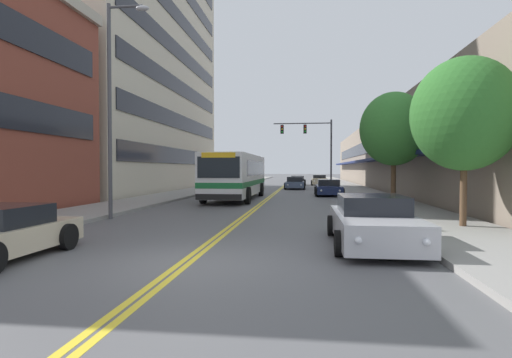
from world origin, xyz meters
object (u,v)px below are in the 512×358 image
car_red_parked_left_near (235,183)px  traffic_signal_mast (312,140)px  fire_hydrant (398,210)px  car_beige_parked_right_far (319,180)px  street_tree_right_mid (394,129)px  car_slate_blue_moving_lead (295,183)px  street_lamp_left_near (114,95)px  street_tree_right_near (464,114)px  city_bus (237,174)px  car_black_moving_second (298,181)px  car_silver_parked_right_foreground (373,222)px  car_navy_parked_right_mid (329,188)px

car_red_parked_left_near → traffic_signal_mast: 9.48m
car_red_parked_left_near → fire_hydrant: size_ratio=6.38×
car_red_parked_left_near → car_beige_parked_right_far: size_ratio=1.13×
car_beige_parked_right_far → fire_hydrant: bearing=-87.3°
street_tree_right_mid → car_beige_parked_right_far: bearing=96.0°
fire_hydrant → car_slate_blue_moving_lead: bearing=99.8°
traffic_signal_mast → street_lamp_left_near: bearing=-107.2°
traffic_signal_mast → street_tree_right_near: traffic_signal_mast is taller
city_bus → street_tree_right_near: size_ratio=2.06×
street_lamp_left_near → car_slate_blue_moving_lead: bearing=75.5°
car_beige_parked_right_far → car_slate_blue_moving_lead: (-2.79, -10.27, -0.03)m
city_bus → car_black_moving_second: 24.48m
car_silver_parked_right_foreground → car_navy_parked_right_mid: 20.51m
car_navy_parked_right_mid → fire_hydrant: size_ratio=6.41×
street_lamp_left_near → street_tree_right_near: street_lamp_left_near is taller
car_beige_parked_right_far → street_tree_right_mid: 29.19m
street_tree_right_near → street_tree_right_mid: size_ratio=0.92×
street_lamp_left_near → fire_hydrant: bearing=-0.9°
car_black_moving_second → street_tree_right_mid: size_ratio=0.77×
car_slate_blue_moving_lead → street_lamp_left_near: (-6.59, -25.49, 4.46)m
city_bus → car_beige_parked_right_far: bearing=75.3°
car_slate_blue_moving_lead → street_tree_right_mid: bearing=-72.6°
traffic_signal_mast → car_navy_parked_right_mid: bearing=-84.1°
car_red_parked_left_near → car_navy_parked_right_mid: (8.67, -7.22, -0.06)m
city_bus → car_beige_parked_right_far: size_ratio=2.69×
street_lamp_left_near → street_tree_right_mid: 14.22m
car_slate_blue_moving_lead → car_beige_parked_right_far: bearing=74.8°
car_navy_parked_right_mid → street_lamp_left_near: (-9.44, -16.09, 4.47)m
car_beige_parked_right_far → street_tree_right_mid: (3.00, -28.81, 3.58)m
street_tree_right_near → fire_hydrant: street_tree_right_near is taller
car_silver_parked_right_foreground → car_navy_parked_right_mid: car_silver_parked_right_foreground is taller
car_slate_blue_moving_lead → street_lamp_left_near: street_lamp_left_near is taller
car_black_moving_second → street_lamp_left_near: (-6.63, -35.68, 4.48)m
car_slate_blue_moving_lead → street_lamp_left_near: bearing=-104.5°
street_lamp_left_near → fire_hydrant: 11.93m
street_tree_right_near → car_slate_blue_moving_lead: bearing=103.2°
car_beige_parked_right_far → car_silver_parked_right_foreground: bearing=-89.9°
car_beige_parked_right_far → traffic_signal_mast: traffic_signal_mast is taller
fire_hydrant → car_black_moving_second: bearing=97.0°
car_silver_parked_right_foreground → street_tree_right_mid: bearing=75.6°
car_silver_parked_right_foreground → street_lamp_left_near: street_lamp_left_near is taller
car_silver_parked_right_foreground → car_slate_blue_moving_lead: (-2.88, 29.91, -0.03)m
street_tree_right_mid → traffic_signal_mast: bearing=101.5°
street_lamp_left_near → fire_hydrant: street_lamp_left_near is taller
city_bus → traffic_signal_mast: (5.30, 15.40, 3.41)m
car_slate_blue_moving_lead → traffic_signal_mast: 5.04m
car_navy_parked_right_mid → car_black_moving_second: (-2.81, 19.59, -0.01)m
car_red_parked_left_near → street_tree_right_mid: (11.61, -16.36, 3.56)m
street_tree_right_near → car_black_moving_second: bearing=99.6°
car_navy_parked_right_mid → car_black_moving_second: size_ratio=1.04×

